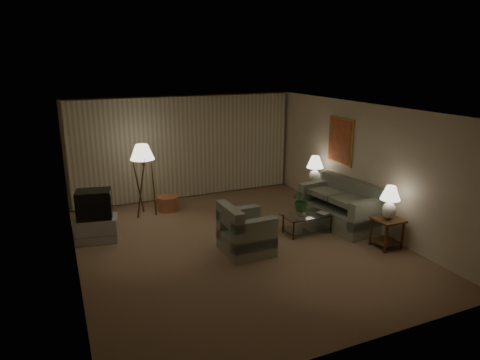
% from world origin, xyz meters
% --- Properties ---
extents(ground, '(7.00, 7.00, 0.00)m').
position_xyz_m(ground, '(0.00, 0.00, 0.00)').
color(ground, '#88624B').
rests_on(ground, ground).
extents(room_shell, '(6.04, 7.02, 2.72)m').
position_xyz_m(room_shell, '(0.02, 1.51, 1.75)').
color(room_shell, beige).
rests_on(room_shell, ground).
extents(sofa, '(2.03, 1.35, 0.80)m').
position_xyz_m(sofa, '(2.50, 0.07, 0.40)').
color(sofa, gray).
rests_on(sofa, ground).
extents(armchair, '(0.95, 0.91, 0.77)m').
position_xyz_m(armchair, '(0.02, -0.39, 0.39)').
color(armchair, gray).
rests_on(armchair, ground).
extents(side_table_near, '(0.52, 0.52, 0.60)m').
position_xyz_m(side_table_near, '(2.65, -1.28, 0.41)').
color(side_table_near, '#321E0D').
rests_on(side_table_near, ground).
extents(side_table_far, '(0.53, 0.45, 0.60)m').
position_xyz_m(side_table_far, '(2.65, 1.32, 0.40)').
color(side_table_far, '#321E0D').
rests_on(side_table_far, ground).
extents(table_lamp_near, '(0.38, 0.38, 0.66)m').
position_xyz_m(table_lamp_near, '(2.65, -1.28, 0.99)').
color(table_lamp_near, white).
rests_on(table_lamp_near, side_table_near).
extents(table_lamp_far, '(0.41, 0.41, 0.71)m').
position_xyz_m(table_lamp_far, '(2.65, 1.32, 1.02)').
color(table_lamp_far, white).
rests_on(table_lamp_far, side_table_far).
extents(coffee_table, '(1.06, 0.58, 0.41)m').
position_xyz_m(coffee_table, '(1.61, -0.03, 0.28)').
color(coffee_table, silver).
rests_on(coffee_table, ground).
extents(tv_cabinet, '(1.02, 0.82, 0.50)m').
position_xyz_m(tv_cabinet, '(-2.55, 1.34, 0.25)').
color(tv_cabinet, '#ABABAE').
rests_on(tv_cabinet, ground).
extents(crt_tv, '(0.84, 0.72, 0.57)m').
position_xyz_m(crt_tv, '(-2.55, 1.34, 0.79)').
color(crt_tv, black).
rests_on(crt_tv, tv_cabinet).
extents(floor_lamp, '(0.56, 0.56, 1.71)m').
position_xyz_m(floor_lamp, '(-1.33, 2.43, 0.90)').
color(floor_lamp, '#321E0D').
rests_on(floor_lamp, ground).
extents(ottoman, '(0.54, 0.54, 0.35)m').
position_xyz_m(ottoman, '(-0.75, 2.58, 0.18)').
color(ottoman, '#B55C3D').
rests_on(ottoman, ground).
extents(vase, '(0.19, 0.19, 0.17)m').
position_xyz_m(vase, '(1.46, -0.03, 0.50)').
color(vase, white).
rests_on(vase, coffee_table).
extents(flowers, '(0.53, 0.49, 0.48)m').
position_xyz_m(flowers, '(1.46, -0.03, 0.82)').
color(flowers, '#376E31').
rests_on(flowers, vase).
extents(book, '(0.23, 0.27, 0.02)m').
position_xyz_m(book, '(1.86, -0.13, 0.42)').
color(book, olive).
rests_on(book, coffee_table).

